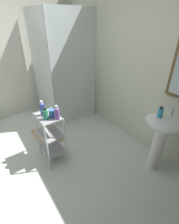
% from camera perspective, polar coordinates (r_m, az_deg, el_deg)
% --- Properties ---
extents(ground_plane, '(4.20, 4.20, 0.02)m').
position_cam_1_polar(ground_plane, '(2.50, -20.75, -20.76)').
color(ground_plane, silver).
extents(wall_back, '(4.20, 0.14, 2.50)m').
position_cam_1_polar(wall_back, '(2.65, 15.74, 16.11)').
color(wall_back, silver).
rests_on(wall_back, ground_plane).
extents(shower_stall, '(0.92, 0.92, 2.00)m').
position_cam_1_polar(shower_stall, '(3.44, -9.06, 6.08)').
color(shower_stall, white).
rests_on(shower_stall, ground_plane).
extents(pedestal_sink, '(0.46, 0.37, 0.81)m').
position_cam_1_polar(pedestal_sink, '(2.25, 23.66, -7.12)').
color(pedestal_sink, white).
rests_on(pedestal_sink, ground_plane).
extents(sink_faucet, '(0.03, 0.03, 0.10)m').
position_cam_1_polar(sink_faucet, '(2.20, 26.85, -0.06)').
color(sink_faucet, silver).
rests_on(sink_faucet, pedestal_sink).
extents(storage_cart, '(0.38, 0.28, 0.74)m').
position_cam_1_polar(storage_cart, '(2.36, -13.37, -7.60)').
color(storage_cart, silver).
rests_on(storage_cart, ground_plane).
extents(hand_soap_bottle, '(0.06, 0.06, 0.14)m').
position_cam_1_polar(hand_soap_bottle, '(2.11, 23.46, -0.18)').
color(hand_soap_bottle, '#389ED1').
rests_on(hand_soap_bottle, pedestal_sink).
extents(body_wash_bottle_green, '(0.07, 0.07, 0.16)m').
position_cam_1_polar(body_wash_bottle_green, '(2.09, -15.13, -0.77)').
color(body_wash_bottle_green, '#2B915F').
rests_on(body_wash_bottle_green, storage_cart).
extents(shampoo_bottle_blue, '(0.06, 0.06, 0.21)m').
position_cam_1_polar(shampoo_bottle_blue, '(2.18, -16.07, 0.94)').
color(shampoo_bottle_blue, '#3549BC').
rests_on(shampoo_bottle_blue, storage_cart).
extents(conditioner_bottle_purple, '(0.06, 0.06, 0.19)m').
position_cam_1_polar(conditioner_bottle_purple, '(2.06, -11.26, -0.43)').
color(conditioner_bottle_purple, '#8852A9').
rests_on(conditioner_bottle_purple, storage_cart).
extents(rinse_cup, '(0.08, 0.08, 0.10)m').
position_cam_1_polar(rinse_cup, '(2.13, -12.90, -0.46)').
color(rinse_cup, '#3870B2').
rests_on(rinse_cup, storage_cart).
extents(bath_mat, '(0.60, 0.40, 0.02)m').
position_cam_1_polar(bath_mat, '(3.07, -14.61, -7.78)').
color(bath_mat, tan).
rests_on(bath_mat, ground_plane).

